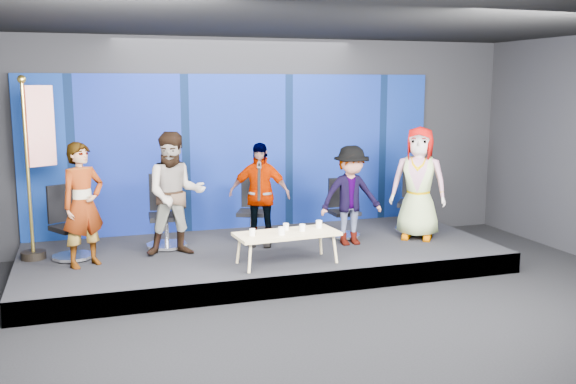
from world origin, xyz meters
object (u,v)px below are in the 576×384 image
at_px(panelist_c, 259,195).
at_px(panelist_e, 418,183).
at_px(mug_c, 286,227).
at_px(chair_e, 414,210).
at_px(panelist_a, 83,205).
at_px(chair_a, 70,235).
at_px(mug_a, 252,232).
at_px(panelist_d, 351,195).
at_px(chair_d, 343,218).
at_px(mug_b, 282,231).
at_px(mug_e, 319,224).
at_px(chair_b, 166,223).
at_px(chair_c, 252,218).
at_px(panelist_b, 175,194).
at_px(coffee_table, 287,235).
at_px(flag_stand, 36,163).
at_px(mug_d, 302,228).

xyz_separation_m(panelist_c, panelist_e, (2.52, -0.33, 0.10)).
xyz_separation_m(panelist_c, mug_c, (0.13, -0.92, -0.31)).
bearing_deg(chair_e, panelist_a, -139.97).
xyz_separation_m(chair_a, mug_a, (2.33, -1.24, 0.14)).
xyz_separation_m(panelist_c, panelist_d, (1.35, -0.36, -0.03)).
bearing_deg(chair_e, panelist_d, -125.44).
distance_m(panelist_c, chair_d, 1.52).
xyz_separation_m(mug_a, mug_c, (0.54, 0.19, -0.00)).
height_order(mug_b, mug_e, mug_b).
height_order(chair_b, chair_c, chair_b).
height_order(panelist_b, coffee_table, panelist_b).
height_order(panelist_c, chair_e, panelist_c).
xyz_separation_m(panelist_b, mug_c, (1.41, -0.78, -0.41)).
distance_m(panelist_c, flag_stand, 3.20).
height_order(panelist_d, mug_c, panelist_d).
bearing_deg(chair_b, chair_d, -0.70).
relative_size(panelist_d, chair_e, 1.38).
bearing_deg(mug_e, panelist_b, 157.04).
xyz_separation_m(chair_c, coffee_table, (0.07, -1.57, 0.08)).
height_order(chair_a, flag_stand, flag_stand).
xyz_separation_m(panelist_e, mug_c, (-2.39, -0.58, -0.41)).
bearing_deg(chair_c, mug_d, -55.50).
xyz_separation_m(mug_b, mug_d, (0.34, 0.13, -0.00)).
relative_size(mug_a, flag_stand, 0.04).
relative_size(chair_a, panelist_e, 0.58).
height_order(coffee_table, mug_d, mug_d).
bearing_deg(panelist_d, panelist_e, 1.49).
bearing_deg(chair_a, mug_e, -47.89).
distance_m(panelist_d, mug_e, 0.98).
relative_size(panelist_a, flag_stand, 0.66).
xyz_separation_m(chair_a, chair_c, (2.76, 0.37, -0.02)).
height_order(chair_a, chair_d, chair_a).
height_order(panelist_c, flag_stand, flag_stand).
height_order(chair_a, mug_c, chair_a).
bearing_deg(mug_d, panelist_c, 106.81).
relative_size(panelist_d, flag_stand, 0.59).
relative_size(panelist_e, coffee_table, 1.23).
height_order(chair_a, panelist_e, panelist_e).
distance_m(panelist_c, chair_e, 2.76).
relative_size(panelist_a, chair_b, 1.53).
height_order(panelist_b, panelist_d, panelist_b).
relative_size(chair_d, flag_stand, 0.37).
bearing_deg(flag_stand, chair_c, -28.66).
bearing_deg(panelist_e, mug_e, -127.46).
distance_m(chair_c, flag_stand, 3.32).
distance_m(chair_e, panelist_e, 0.73).
distance_m(chair_a, chair_e, 5.46).
bearing_deg(chair_e, chair_c, -152.74).
xyz_separation_m(chair_e, mug_a, (-3.13, -1.24, 0.12)).
bearing_deg(chair_a, chair_e, -30.21).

